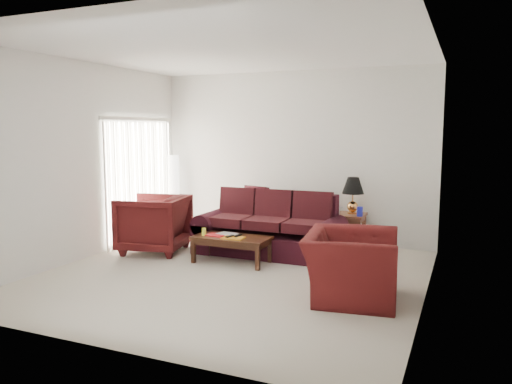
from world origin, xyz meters
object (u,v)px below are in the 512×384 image
sofa (269,225)px  floor_lamp (174,193)px  armchair_right (351,265)px  end_table (347,232)px  coffee_table (232,250)px  armchair_left (154,224)px

sofa → floor_lamp: bearing=161.6°
sofa → armchair_right: (1.64, -1.53, -0.09)m
end_table → coffee_table: end_table is taller
coffee_table → floor_lamp: bearing=144.1°
sofa → coffee_table: size_ratio=2.06×
sofa → floor_lamp: floor_lamp is taller
floor_lamp → armchair_right: (3.98, -2.44, -0.37)m
sofa → armchair_right: bearing=-40.0°
armchair_left → coffee_table: armchair_left is taller
end_table → armchair_left: size_ratio=0.59×
end_table → floor_lamp: 3.44m
end_table → coffee_table: size_ratio=0.53×
sofa → armchair_left: (-1.79, -0.57, -0.01)m
armchair_right → floor_lamp: bearing=50.8°
end_table → armchair_right: (0.57, -2.34, 0.09)m
armchair_right → coffee_table: size_ratio=1.05×
floor_lamp → coffee_table: size_ratio=1.33×
sofa → end_table: size_ratio=3.88×
end_table → floor_lamp: bearing=178.2°
end_table → coffee_table: bearing=-133.3°
sofa → coffee_table: (-0.33, -0.68, -0.28)m
coffee_table → armchair_right: bearing=-20.8°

